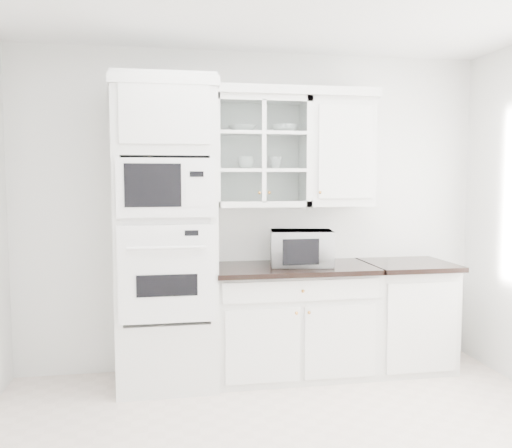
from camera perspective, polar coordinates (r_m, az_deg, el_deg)
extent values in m
cube|color=white|center=(4.66, -0.25, 1.34)|extent=(4.00, 0.02, 2.70)
cube|color=white|center=(4.29, -9.45, -1.04)|extent=(0.76, 0.65, 2.40)
cube|color=white|center=(4.00, -9.35, -5.24)|extent=(0.70, 0.03, 0.72)
cube|color=black|center=(4.00, -9.33, -6.41)|extent=(0.44, 0.01, 0.16)
cube|color=white|center=(3.94, -9.48, 3.75)|extent=(0.70, 0.03, 0.43)
cube|color=black|center=(3.92, -10.80, 4.02)|extent=(0.40, 0.01, 0.31)
cube|color=white|center=(4.59, 3.88, -10.27)|extent=(1.30, 0.60, 0.88)
cube|color=black|center=(4.45, 4.02, -4.67)|extent=(1.32, 0.67, 0.04)
cube|color=white|center=(4.91, 15.43, -9.41)|extent=(0.70, 0.60, 0.88)
cube|color=black|center=(4.79, 15.74, -4.16)|extent=(0.72, 0.67, 0.04)
cube|color=white|center=(4.51, 0.46, 7.57)|extent=(0.80, 0.33, 0.90)
cube|color=white|center=(4.51, 0.46, 5.67)|extent=(0.74, 0.29, 0.02)
cube|color=white|center=(4.52, 0.46, 9.47)|extent=(0.74, 0.29, 0.02)
cube|color=white|center=(4.68, 8.68, 7.42)|extent=(0.55, 0.33, 0.90)
cube|color=white|center=(4.52, -0.83, 13.75)|extent=(2.14, 0.38, 0.07)
imported|color=white|center=(4.47, 4.79, -2.50)|extent=(0.56, 0.49, 0.29)
imported|color=white|center=(4.49, -1.46, 9.98)|extent=(0.24, 0.24, 0.06)
imported|color=white|center=(4.58, 3.03, 9.96)|extent=(0.26, 0.26, 0.07)
imported|color=white|center=(4.49, -1.10, 6.45)|extent=(0.16, 0.16, 0.10)
imported|color=white|center=(4.53, 2.03, 6.45)|extent=(0.12, 0.12, 0.10)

